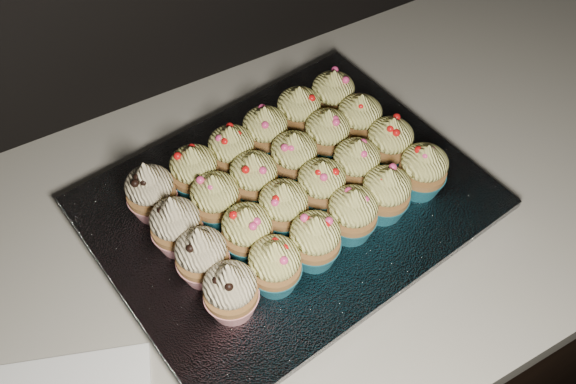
% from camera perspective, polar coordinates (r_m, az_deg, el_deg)
% --- Properties ---
extents(cabinet, '(2.40, 0.60, 0.86)m').
position_cam_1_polar(cabinet, '(1.30, 3.58, -12.56)').
color(cabinet, black).
rests_on(cabinet, ground).
extents(worktop, '(2.44, 0.64, 0.04)m').
position_cam_1_polar(worktop, '(0.91, 4.97, -0.30)').
color(worktop, beige).
rests_on(worktop, cabinet).
extents(baking_tray, '(0.49, 0.40, 0.02)m').
position_cam_1_polar(baking_tray, '(0.85, 0.00, -1.61)').
color(baking_tray, black).
rests_on(baking_tray, worktop).
extents(foil_lining, '(0.53, 0.44, 0.01)m').
position_cam_1_polar(foil_lining, '(0.84, 0.00, -0.92)').
color(foil_lining, silver).
rests_on(foil_lining, baking_tray).
extents(cupcake_0, '(0.06, 0.06, 0.10)m').
position_cam_1_polar(cupcake_0, '(0.72, -5.13, -8.72)').
color(cupcake_0, red).
rests_on(cupcake_0, foil_lining).
extents(cupcake_1, '(0.06, 0.06, 0.08)m').
position_cam_1_polar(cupcake_1, '(0.74, -1.18, -6.52)').
color(cupcake_1, '#1A6A7E').
rests_on(cupcake_1, foil_lining).
extents(cupcake_2, '(0.06, 0.06, 0.08)m').
position_cam_1_polar(cupcake_2, '(0.75, 2.40, -4.28)').
color(cupcake_2, '#1A6A7E').
rests_on(cupcake_2, foil_lining).
extents(cupcake_3, '(0.06, 0.06, 0.08)m').
position_cam_1_polar(cupcake_3, '(0.78, 5.75, -1.92)').
color(cupcake_3, '#1A6A7E').
rests_on(cupcake_3, foil_lining).
extents(cupcake_4, '(0.06, 0.06, 0.08)m').
position_cam_1_polar(cupcake_4, '(0.80, 8.69, -0.11)').
color(cupcake_4, '#1A6A7E').
rests_on(cupcake_4, foil_lining).
extents(cupcake_5, '(0.06, 0.06, 0.08)m').
position_cam_1_polar(cupcake_5, '(0.84, 11.90, 1.93)').
color(cupcake_5, '#1A6A7E').
rests_on(cupcake_5, foil_lining).
extents(cupcake_6, '(0.06, 0.06, 0.10)m').
position_cam_1_polar(cupcake_6, '(0.75, -7.67, -5.60)').
color(cupcake_6, red).
rests_on(cupcake_6, foil_lining).
extents(cupcake_7, '(0.06, 0.06, 0.08)m').
position_cam_1_polar(cupcake_7, '(0.76, -3.63, -3.52)').
color(cupcake_7, '#1A6A7E').
rests_on(cupcake_7, foil_lining).
extents(cupcake_8, '(0.06, 0.06, 0.08)m').
position_cam_1_polar(cupcake_8, '(0.78, -0.41, -1.39)').
color(cupcake_8, '#1A6A7E').
rests_on(cupcake_8, foil_lining).
extents(cupcake_9, '(0.06, 0.06, 0.08)m').
position_cam_1_polar(cupcake_9, '(0.80, 2.98, 0.55)').
color(cupcake_9, '#1A6A7E').
rests_on(cupcake_9, foil_lining).
extents(cupcake_10, '(0.06, 0.06, 0.08)m').
position_cam_1_polar(cupcake_10, '(0.83, 6.07, 2.42)').
color(cupcake_10, '#1A6A7E').
rests_on(cupcake_10, foil_lining).
extents(cupcake_11, '(0.06, 0.06, 0.08)m').
position_cam_1_polar(cupcake_11, '(0.86, 9.01, 4.32)').
color(cupcake_11, '#1A6A7E').
rests_on(cupcake_11, foil_lining).
extents(cupcake_12, '(0.06, 0.06, 0.10)m').
position_cam_1_polar(cupcake_12, '(0.77, -9.93, -2.91)').
color(cupcake_12, red).
rests_on(cupcake_12, foil_lining).
extents(cupcake_13, '(0.06, 0.06, 0.08)m').
position_cam_1_polar(cupcake_13, '(0.79, -6.46, -0.66)').
color(cupcake_13, '#1A6A7E').
rests_on(cupcake_13, foil_lining).
extents(cupcake_14, '(0.06, 0.06, 0.08)m').
position_cam_1_polar(cupcake_14, '(0.81, -3.05, 1.24)').
color(cupcake_14, '#1A6A7E').
rests_on(cupcake_14, foil_lining).
extents(cupcake_15, '(0.06, 0.06, 0.08)m').
position_cam_1_polar(cupcake_15, '(0.83, 0.53, 3.07)').
color(cupcake_15, '#1A6A7E').
rests_on(cupcake_15, foil_lining).
extents(cupcake_16, '(0.06, 0.06, 0.08)m').
position_cam_1_polar(cupcake_16, '(0.86, 3.51, 5.10)').
color(cupcake_16, '#1A6A7E').
rests_on(cupcake_16, foil_lining).
extents(cupcake_17, '(0.06, 0.06, 0.08)m').
position_cam_1_polar(cupcake_17, '(0.88, 6.34, 6.42)').
color(cupcake_17, '#1A6A7E').
rests_on(cupcake_17, foil_lining).
extents(cupcake_18, '(0.06, 0.06, 0.10)m').
position_cam_1_polar(cupcake_18, '(0.81, -12.11, 0.05)').
color(cupcake_18, red).
rests_on(cupcake_18, foil_lining).
extents(cupcake_19, '(0.06, 0.06, 0.08)m').
position_cam_1_polar(cupcake_19, '(0.83, -8.31, 1.80)').
color(cupcake_19, '#1A6A7E').
rests_on(cupcake_19, foil_lining).
extents(cupcake_20, '(0.06, 0.06, 0.08)m').
position_cam_1_polar(cupcake_20, '(0.84, -5.02, 3.62)').
color(cupcake_20, '#1A6A7E').
rests_on(cupcake_20, foil_lining).
extents(cupcake_21, '(0.06, 0.06, 0.08)m').
position_cam_1_polar(cupcake_21, '(0.86, -2.03, 5.36)').
color(cupcake_21, '#1A6A7E').
rests_on(cupcake_21, foil_lining).
extents(cupcake_22, '(0.06, 0.06, 0.08)m').
position_cam_1_polar(cupcake_22, '(0.89, 0.97, 7.13)').
color(cupcake_22, '#1A6A7E').
rests_on(cupcake_22, foil_lining).
extents(cupcake_23, '(0.06, 0.06, 0.08)m').
position_cam_1_polar(cupcake_23, '(0.91, 3.99, 8.51)').
color(cupcake_23, '#1A6A7E').
rests_on(cupcake_23, foil_lining).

